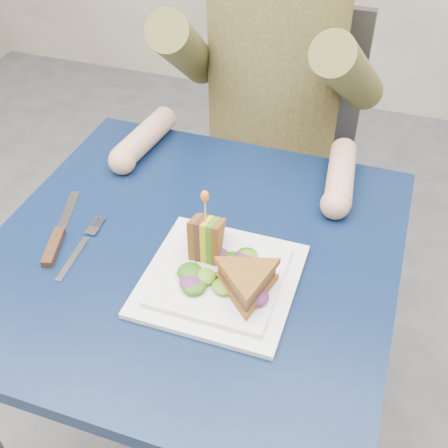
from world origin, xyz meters
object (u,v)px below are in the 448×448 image
at_px(diner, 275,38).
at_px(plate, 220,278).
at_px(chair, 277,147).
at_px(fork, 80,248).
at_px(sandwich_upright, 206,237).
at_px(knife, 56,240).
at_px(table, 193,278).
at_px(sandwich_flat, 247,282).

height_order(diner, plate, diner).
bearing_deg(chair, fork, -104.78).
bearing_deg(plate, sandwich_upright, 132.85).
relative_size(plate, knife, 1.20).
height_order(chair, sandwich_upright, chair).
bearing_deg(table, diner, 90.00).
relative_size(diner, plate, 2.87).
relative_size(fork, knife, 0.83).
xyz_separation_m(sandwich_upright, knife, (-0.28, -0.05, -0.05)).
bearing_deg(knife, fork, -3.83).
distance_m(plate, knife, 0.32).
relative_size(diner, fork, 4.15).
bearing_deg(chair, diner, -90.00).
bearing_deg(plate, diner, 97.17).
relative_size(sandwich_flat, sandwich_upright, 1.47).
distance_m(chair, fork, 0.79).
xyz_separation_m(sandwich_flat, sandwich_upright, (-0.10, 0.07, 0.01)).
bearing_deg(fork, sandwich_flat, -3.26).
height_order(diner, knife, diner).
bearing_deg(table, knife, -164.71).
bearing_deg(sandwich_flat, chair, 99.95).
relative_size(chair, knife, 4.29).
relative_size(plate, fork, 1.45).
height_order(chair, fork, chair).
bearing_deg(sandwich_upright, fork, -167.50).
bearing_deg(diner, table, -90.00).
relative_size(chair, plate, 3.58).
bearing_deg(diner, fork, -107.28).
relative_size(plate, sandwich_flat, 1.45).
xyz_separation_m(table, knife, (-0.25, -0.07, 0.09)).
bearing_deg(diner, plate, -82.83).
bearing_deg(diner, sandwich_upright, -86.39).
relative_size(table, fork, 4.18).
relative_size(table, chair, 0.81).
height_order(sandwich_upright, fork, sandwich_upright).
xyz_separation_m(table, sandwich_flat, (0.13, -0.09, 0.12)).
bearing_deg(fork, diner, 72.72).
bearing_deg(fork, table, 19.91).
bearing_deg(plate, fork, -178.68).
bearing_deg(chair, plate, -83.92).
relative_size(table, knife, 3.46).
xyz_separation_m(chair, sandwich_flat, (0.13, -0.76, 0.23)).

